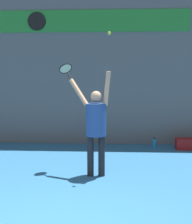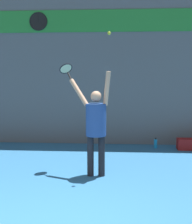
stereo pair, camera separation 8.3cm
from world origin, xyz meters
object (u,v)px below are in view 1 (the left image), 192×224
Objects in this scene: tennis_racket at (66,69)px; tennis_ball at (109,33)px; water_bottle at (154,143)px; scoreboard_clock at (37,21)px; equipment_bag at (191,144)px; tennis_player at (96,123)px.

tennis_racket is 5.85× the size of tennis_ball.
water_bottle is at bearing 64.81° from tennis_ball.
water_bottle is (2.12, 2.06, -1.98)m from tennis_racket.
scoreboard_clock is 1.80× the size of water_bottle.
tennis_racket reaches higher than equipment_bag.
tennis_player is 3.06m from water_bottle.
scoreboard_clock reaches higher than water_bottle.
scoreboard_clock reaches higher than tennis_player.
tennis_ball is 4.22m from equipment_bag.
tennis_ball reaches higher than equipment_bag.
water_bottle is (3.32, -0.43, -3.39)m from scoreboard_clock.
water_bottle is at bearing -7.30° from scoreboard_clock.
tennis_ball is (0.25, -0.09, 1.70)m from tennis_player.
tennis_racket is (-0.65, 0.45, 1.05)m from tennis_player.
scoreboard_clock is at bearing 172.70° from water_bottle.
scoreboard_clock is 0.66× the size of equipment_bag.
tennis_ball is at bearing -131.32° from equipment_bag.
scoreboard_clock is 4.25m from tennis_player.
scoreboard_clock is 1.37× the size of tennis_racket.
water_bottle is 0.37× the size of equipment_bag.
tennis_player is 1.72m from tennis_ball.
tennis_racket is 1.24m from tennis_ball.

